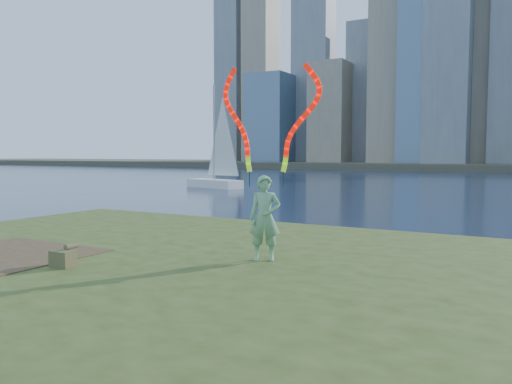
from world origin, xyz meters
The scene contains 7 objects.
ground centered at (0.00, 0.00, 0.00)m, with size 320.00×320.00×0.00m, color #18253E.
grassy_knoll centered at (0.00, -2.30, 0.34)m, with size 20.00×18.00×0.80m.
dirt_patch centered at (-2.20, -3.20, 0.81)m, with size 3.20×3.00×0.02m, color #47331E.
far_shore centered at (0.00, 95.00, 0.60)m, with size 320.00×40.00×1.20m, color #464234.
woman_with_ribbons centered at (2.62, -0.95, 2.21)m, with size 1.88×0.88×4.02m.
canvas_bag centered at (-0.29, -3.26, 0.96)m, with size 0.43×0.49×0.39m.
sailboat centered at (-16.21, 25.52, 1.49)m, with size 5.73×3.09×8.65m.
Camera 1 is at (7.10, -9.31, 2.83)m, focal length 35.00 mm.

